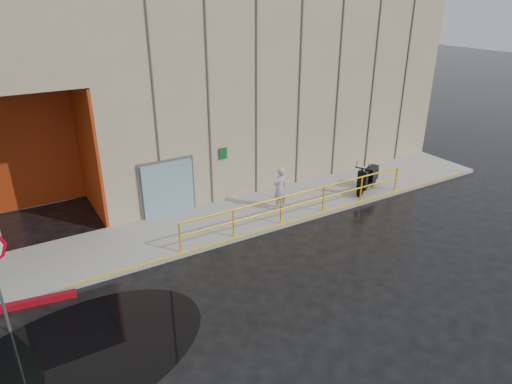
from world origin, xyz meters
The scene contains 8 objects.
ground centered at (0.00, 0.00, 0.00)m, with size 120.00×120.00×0.00m, color black.
sidewalk centered at (4.00, 4.50, 0.07)m, with size 20.00×3.00×0.15m, color gray.
building centered at (5.10, 10.98, 4.21)m, with size 20.00×10.17×8.00m.
guardrail centered at (4.25, 3.15, 0.68)m, with size 9.56×0.06×1.03m.
person centered at (3.93, 4.15, 0.99)m, with size 0.61×0.40×1.68m, color #ABABB0.
scooter centered at (7.99, 3.74, 1.01)m, with size 1.96×1.35×1.49m.
red_curb centered at (-4.97, 2.88, 0.09)m, with size 2.40×0.18×0.18m, color maroon.
puddle centered at (-4.32, 0.23, 0.00)m, with size 6.52×4.01×0.01m, color black.
Camera 1 is at (-4.88, -8.79, 7.70)m, focal length 32.00 mm.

